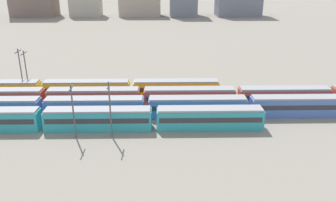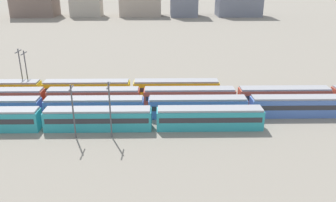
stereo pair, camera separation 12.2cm
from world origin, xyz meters
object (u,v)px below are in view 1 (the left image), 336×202
(catenary_pole_2, at_px, (110,107))
(catenary_pole_1, at_px, (21,69))
(catenary_pole_3, at_px, (26,70))
(catenary_pole_0, at_px, (73,109))
(train_track_1, at_px, (248,106))
(train_track_0, at_px, (98,119))
(train_track_2, at_px, (237,96))
(train_track_3, at_px, (87,89))

(catenary_pole_2, bearing_deg, catenary_pole_1, 135.44)
(catenary_pole_3, bearing_deg, catenary_pole_0, -55.08)
(train_track_1, bearing_deg, train_track_0, -169.02)
(train_track_0, distance_m, train_track_2, 27.72)
(catenary_pole_2, bearing_deg, catenary_pole_3, 134.01)
(train_track_3, bearing_deg, train_track_1, -18.09)
(train_track_3, xyz_separation_m, catenary_pole_0, (1.86, -18.85, 3.15))
(train_track_2, xyz_separation_m, catenary_pole_2, (-23.08, -13.58, 3.37))
(catenary_pole_2, distance_m, catenary_pole_3, 30.38)
(catenary_pole_0, xyz_separation_m, catenary_pole_2, (5.81, 0.07, 0.22))
(train_track_2, height_order, catenary_pole_1, catenary_pole_1)
(train_track_0, height_order, train_track_3, same)
(train_track_1, distance_m, train_track_2, 5.31)
(train_track_1, xyz_separation_m, train_track_3, (-31.84, 10.40, -0.00))
(train_track_0, height_order, catenary_pole_3, catenary_pole_3)
(train_track_1, relative_size, catenary_pole_1, 11.34)
(catenary_pole_0, relative_size, catenary_pole_3, 0.95)
(train_track_1, distance_m, catenary_pole_3, 47.36)
(train_track_0, distance_m, catenary_pole_1, 27.39)
(catenary_pole_0, bearing_deg, catenary_pole_1, 126.79)
(catenary_pole_0, relative_size, catenary_pole_2, 0.96)
(catenary_pole_0, relative_size, catenary_pole_1, 0.91)
(catenary_pole_0, distance_m, catenary_pole_3, 26.74)
(catenary_pole_3, bearing_deg, train_track_0, -45.27)
(train_track_0, xyz_separation_m, catenary_pole_3, (-18.49, 18.67, 3.40))
(train_track_1, relative_size, train_track_3, 2.02)
(catenary_pole_3, bearing_deg, train_track_1, -16.56)
(train_track_0, relative_size, catenary_pole_0, 6.17)
(catenary_pole_1, height_order, catenary_pole_3, catenary_pole_1)
(train_track_0, distance_m, catenary_pole_2, 5.32)
(train_track_1, height_order, train_track_3, same)
(catenary_pole_1, relative_size, catenary_pole_2, 1.05)
(catenary_pole_1, xyz_separation_m, catenary_pole_3, (1.15, -0.08, -0.21))
(train_track_1, xyz_separation_m, catenary_pole_1, (-46.43, 13.55, 3.60))
(train_track_0, height_order, train_track_1, same)
(train_track_1, height_order, catenary_pole_0, catenary_pole_0)
(train_track_2, distance_m, catenary_pole_1, 46.24)
(train_track_0, relative_size, catenary_pole_2, 5.90)
(train_track_1, distance_m, catenary_pole_2, 25.80)
(train_track_1, distance_m, train_track_3, 33.50)
(catenary_pole_0, bearing_deg, catenary_pole_2, 0.72)
(train_track_0, height_order, train_track_2, same)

